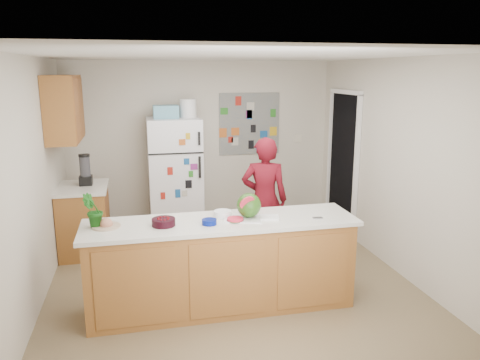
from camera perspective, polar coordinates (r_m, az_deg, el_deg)
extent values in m
cube|color=brown|center=(5.43, -1.05, -12.57)|extent=(4.00, 4.50, 0.02)
cube|color=beige|center=(7.21, -4.71, 4.34)|extent=(4.00, 0.02, 2.50)
cube|color=beige|center=(5.03, -24.16, -0.62)|extent=(0.02, 4.50, 2.50)
cube|color=beige|center=(5.76, 18.91, 1.44)|extent=(0.02, 4.50, 2.50)
cube|color=white|center=(4.90, -1.17, 15.05)|extent=(4.00, 4.50, 0.02)
cube|color=black|center=(7.04, 12.51, 1.96)|extent=(0.03, 0.85, 2.04)
cube|color=brown|center=(4.76, -2.24, -10.45)|extent=(2.60, 0.62, 0.88)
cube|color=silver|center=(4.60, -2.29, -5.20)|extent=(2.68, 0.70, 0.04)
cube|color=brown|center=(6.48, -18.42, -4.76)|extent=(0.60, 0.80, 0.86)
cube|color=silver|center=(6.36, -18.72, -0.90)|extent=(0.64, 0.84, 0.04)
cube|color=brown|center=(6.17, -20.67, 8.16)|extent=(0.35, 1.00, 0.80)
cube|color=silver|center=(6.86, -7.93, 0.42)|extent=(0.75, 0.70, 1.70)
cube|color=#5999B2|center=(6.71, -9.04, 8.22)|extent=(0.35, 0.28, 0.18)
cube|color=slate|center=(7.29, 1.16, 6.86)|extent=(0.95, 0.01, 0.95)
imported|color=maroon|center=(5.83, 2.99, -2.42)|extent=(0.66, 0.52, 1.57)
cylinder|color=black|center=(6.37, -18.35, 1.09)|extent=(0.13, 0.13, 0.38)
cube|color=white|center=(4.63, 0.41, -4.72)|extent=(0.43, 0.37, 0.01)
sphere|color=#2A601D|center=(4.63, 1.08, -3.10)|extent=(0.24, 0.24, 0.24)
cylinder|color=red|center=(4.56, -0.59, -4.78)|extent=(0.16, 0.16, 0.02)
cylinder|color=black|center=(4.49, -9.30, -5.09)|extent=(0.24, 0.24, 0.07)
cylinder|color=silver|center=(4.71, -2.12, -4.13)|extent=(0.23, 0.23, 0.06)
cylinder|color=#031168|center=(4.48, -3.77, -5.11)|extent=(0.17, 0.17, 0.05)
cylinder|color=#BFAD97|center=(4.58, -15.98, -5.44)|extent=(0.29, 0.29, 0.02)
cube|color=silver|center=(4.67, 3.60, -4.55)|extent=(0.22, 0.20, 0.02)
cube|color=gray|center=(4.71, 9.45, -4.59)|extent=(0.10, 0.05, 0.01)
imported|color=#0D4511|center=(4.55, -17.51, -3.58)|extent=(0.23, 0.21, 0.33)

